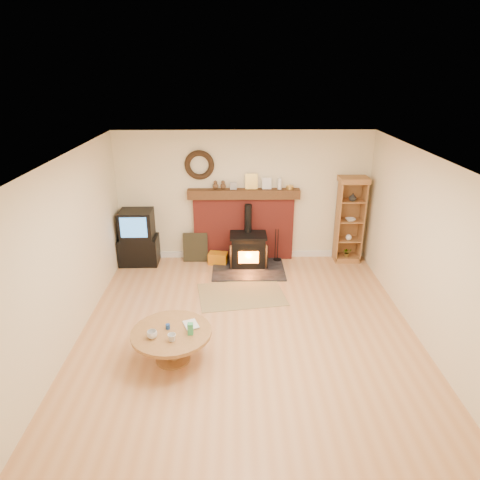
{
  "coord_description": "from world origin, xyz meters",
  "views": [
    {
      "loc": [
        -0.2,
        -5.44,
        3.7
      ],
      "look_at": [
        -0.1,
        1.0,
        1.08
      ],
      "focal_mm": 32.0,
      "sensor_mm": 36.0,
      "label": 1
    }
  ],
  "objects_px": {
    "wood_stove": "(248,251)",
    "tv_unit": "(138,238)",
    "coffee_table": "(172,337)",
    "curio_cabinet": "(349,220)"
  },
  "relations": [
    {
      "from": "tv_unit",
      "to": "coffee_table",
      "type": "height_order",
      "value": "tv_unit"
    },
    {
      "from": "wood_stove",
      "to": "coffee_table",
      "type": "bearing_deg",
      "value": -110.96
    },
    {
      "from": "curio_cabinet",
      "to": "tv_unit",
      "type": "bearing_deg",
      "value": -178.87
    },
    {
      "from": "wood_stove",
      "to": "tv_unit",
      "type": "xyz_separation_m",
      "value": [
        -2.19,
        0.2,
        0.21
      ]
    },
    {
      "from": "wood_stove",
      "to": "coffee_table",
      "type": "relative_size",
      "value": 1.31
    },
    {
      "from": "curio_cabinet",
      "to": "coffee_table",
      "type": "height_order",
      "value": "curio_cabinet"
    },
    {
      "from": "tv_unit",
      "to": "curio_cabinet",
      "type": "height_order",
      "value": "curio_cabinet"
    },
    {
      "from": "wood_stove",
      "to": "curio_cabinet",
      "type": "bearing_deg",
      "value": 7.97
    },
    {
      "from": "tv_unit",
      "to": "coffee_table",
      "type": "bearing_deg",
      "value": -71.12
    },
    {
      "from": "wood_stove",
      "to": "coffee_table",
      "type": "distance_m",
      "value": 3.13
    }
  ]
}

